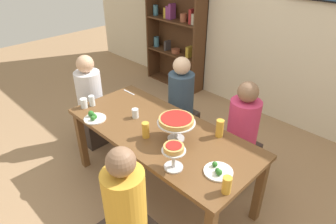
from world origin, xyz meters
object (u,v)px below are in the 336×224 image
Objects in this scene: salad_plate_near_diner at (218,171)px; water_glass_clear_far at (92,101)px; bookshelf at (177,18)px; salad_plate_far_diner at (94,117)px; diner_far_right at (241,141)px; beer_glass_amber_spare at (227,185)px; personal_pizza_stand at (174,152)px; deep_dish_pizza_stand at (176,122)px; beer_glass_amber_tall at (146,130)px; cutlery_fork_near at (129,92)px; dining_table at (160,137)px; diner_near_right at (127,221)px; water_glass_clear_near at (135,113)px; diner_far_left at (181,109)px; cutlery_knife_near at (188,119)px; diner_head_west at (92,107)px; beer_glass_amber_short at (220,128)px; water_glass_clear_spare at (84,103)px.

water_glass_clear_far is (-1.57, -0.10, 0.04)m from salad_plate_near_diner.
salad_plate_far_diner is (1.11, -2.35, -0.39)m from bookshelf.
diner_far_right is 8.64× the size of beer_glass_amber_spare.
deep_dish_pizza_stand is at bearing 131.10° from personal_pizza_stand.
beer_glass_amber_tall is 0.81× the size of cutlery_fork_near.
dining_table is 8.79× the size of personal_pizza_stand.
cutlery_fork_near is at bearing 150.95° from beer_glass_amber_tall.
diner_near_right is 0.88m from deep_dish_pizza_stand.
water_glass_clear_near is (-1.22, 0.19, -0.02)m from beer_glass_amber_spare.
deep_dish_pizza_stand reaches higher than water_glass_clear_far.
diner_far_left is at bearing 144.28° from salad_plate_near_diner.
beer_glass_amber_tall is at bearing 1.44° from water_glass_clear_far.
water_glass_clear_far is (-0.83, -0.02, -0.02)m from beer_glass_amber_tall.
bookshelf is at bearing -44.56° from cutlery_knife_near.
beer_glass_amber_tall is 1.57× the size of water_glass_clear_near.
bookshelf reaches higher than diner_far_right.
diner_near_right reaches higher than beer_glass_amber_tall.
diner_far_left is 6.39× the size of cutlery_knife_near.
water_glass_clear_near is at bearing -1.54° from diner_head_west.
bookshelf reaches higher than dining_table.
diner_far_right reaches higher than water_glass_clear_near.
diner_near_right is at bearing 139.20° from cutlery_fork_near.
salad_plate_near_diner is 2.40× the size of water_glass_clear_near.
salad_plate_far_diner is (-0.59, -0.33, 0.11)m from dining_table.
personal_pizza_stand is at bearing -89.36° from beer_glass_amber_short.
beer_glass_amber_short is at bearing 46.19° from beer_glass_amber_tall.
cutlery_knife_near is at bearing 122.99° from personal_pizza_stand.
salad_plate_far_diner is at bearing -45.86° from diner_far_right.
water_glass_clear_near is 0.92× the size of water_glass_clear_spare.
diner_far_left is (0.81, 0.73, 0.00)m from diner_head_west.
deep_dish_pizza_stand is 2.95× the size of water_glass_clear_far.
beer_glass_amber_spare is (2.10, -0.21, 0.32)m from diner_head_west.
diner_far_left is at bearing 144.06° from beer_glass_amber_spare.
diner_near_right is (0.83, -1.47, 0.00)m from diner_far_left.
diner_head_west is 6.39× the size of cutlery_knife_near.
diner_near_right is 3.47× the size of deep_dish_pizza_stand.
beer_glass_amber_short is (-0.28, 0.39, 0.07)m from salad_plate_near_diner.
cutlery_fork_near is (0.90, -1.74, -0.41)m from bookshelf.
diner_near_right is at bearing -24.44° from diner_head_west.
personal_pizza_stand is 0.83m from water_glass_clear_near.
deep_dish_pizza_stand is at bearing -0.24° from diner_head_west.
water_glass_clear_near is at bearing 18.16° from water_glass_clear_far.
dining_table is at bearing 166.52° from beer_glass_amber_spare.
beer_glass_amber_spare reaches higher than water_glass_clear_spare.
diner_near_right is 8.64× the size of beer_glass_amber_spare.
beer_glass_amber_short reaches higher than salad_plate_far_diner.
water_glass_clear_spare reaches higher than dining_table.
deep_dish_pizza_stand is 3.55× the size of water_glass_clear_near.
water_glass_clear_far is at bearing -26.93° from diner_head_west.
cutlery_fork_near is at bearing 163.95° from beer_glass_amber_spare.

